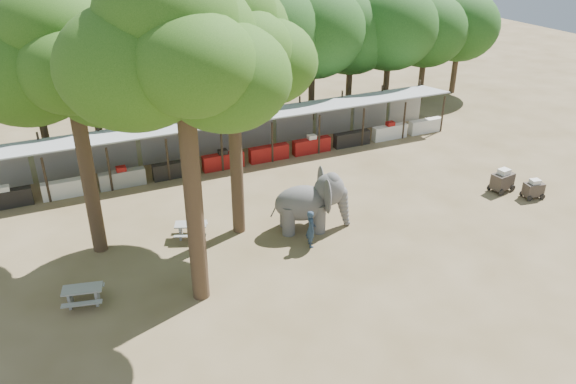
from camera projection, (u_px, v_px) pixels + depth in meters
name	position (u px, v px, depth m)	size (l,w,h in m)	color
ground	(365.00, 285.00, 21.94)	(100.00, 100.00, 0.00)	brown
vendor_stalls	(240.00, 140.00, 32.67)	(28.00, 2.99, 2.80)	#9B9DA2
yard_tree_left	(63.00, 59.00, 20.71)	(7.10, 6.90, 11.02)	#332316
yard_tree_center	(175.00, 51.00, 17.32)	(7.10, 6.90, 12.04)	#332316
yard_tree_back	(226.00, 41.00, 21.99)	(7.10, 6.90, 11.36)	#332316
backdrop_trees	(209.00, 48.00, 34.93)	(46.46, 5.95, 8.33)	#332316
elephant	(312.00, 202.00, 25.29)	(3.68, 2.69, 2.73)	#494746
handler	(311.00, 229.00, 24.15)	(0.61, 0.41, 1.71)	#26384C
picnic_table_near	(83.00, 294.00, 20.66)	(1.67, 1.56, 0.71)	gray
picnic_table_far	(191.00, 228.00, 24.95)	(1.76, 1.68, 0.70)	gray
cart_front	(534.00, 189.00, 28.42)	(1.14, 0.84, 1.02)	#322922
cart_back	(502.00, 180.00, 29.10)	(1.36, 1.00, 1.23)	#322922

